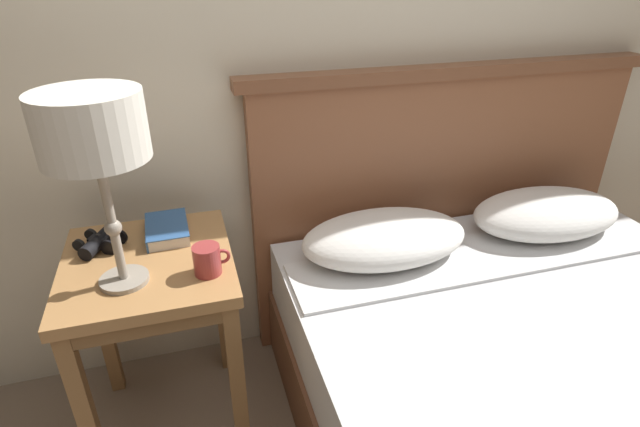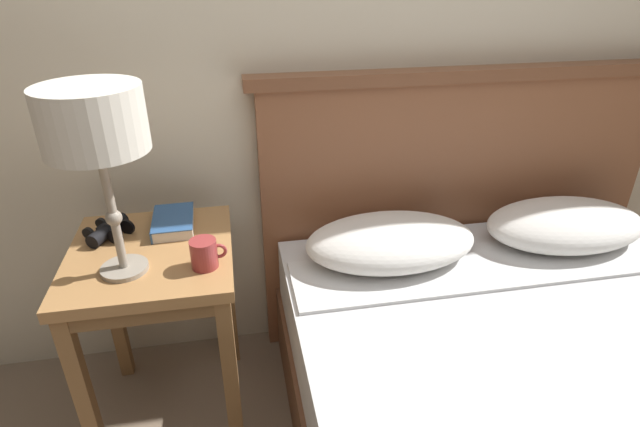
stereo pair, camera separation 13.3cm
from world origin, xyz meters
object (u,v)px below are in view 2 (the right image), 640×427
(bed, at_px, (557,408))
(binoculars_pair, at_px, (108,230))
(table_lamp, at_px, (94,126))
(nightstand, at_px, (155,278))
(book_on_nightstand, at_px, (173,222))
(coffee_mug, at_px, (205,254))

(bed, height_order, binoculars_pair, bed)
(bed, bearing_deg, table_lamp, 162.80)
(binoculars_pair, bearing_deg, nightstand, -39.30)
(bed, xyz_separation_m, table_lamp, (-1.19, 0.37, 0.81))
(book_on_nightstand, height_order, coffee_mug, coffee_mug)
(book_on_nightstand, distance_m, binoculars_pair, 0.19)
(binoculars_pair, bearing_deg, table_lamp, -69.67)
(book_on_nightstand, xyz_separation_m, coffee_mug, (0.11, -0.25, 0.02))
(bed, distance_m, coffee_mug, 1.12)
(nightstand, distance_m, binoculars_pair, 0.21)
(nightstand, height_order, book_on_nightstand, book_on_nightstand)
(nightstand, xyz_separation_m, table_lamp, (-0.06, -0.10, 0.52))
(coffee_mug, bearing_deg, bed, -19.72)
(book_on_nightstand, height_order, binoculars_pair, binoculars_pair)
(nightstand, bearing_deg, table_lamp, -119.18)
(binoculars_pair, relative_size, coffee_mug, 1.58)
(bed, bearing_deg, binoculars_pair, 155.53)
(nightstand, xyz_separation_m, book_on_nightstand, (0.06, 0.13, 0.12))
(table_lamp, bearing_deg, book_on_nightstand, 63.48)
(binoculars_pair, height_order, coffee_mug, coffee_mug)
(nightstand, distance_m, book_on_nightstand, 0.19)
(bed, distance_m, table_lamp, 1.49)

